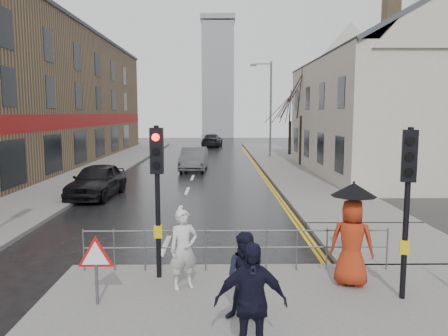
{
  "coord_description": "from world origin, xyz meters",
  "views": [
    {
      "loc": [
        1.54,
        -9.26,
        3.79
      ],
      "look_at": [
        1.72,
        4.61,
        2.06
      ],
      "focal_mm": 35.0,
      "sensor_mm": 36.0,
      "label": 1
    }
  ],
  "objects_px": {
    "pedestrian_d": "(251,303)",
    "pedestrian_a": "(184,249)",
    "car_mid": "(194,159)",
    "pedestrian_b": "(247,277)",
    "pedestrian_with_umbrella": "(352,232)",
    "car_parked": "(97,181)"
  },
  "relations": [
    {
      "from": "pedestrian_d",
      "to": "pedestrian_a",
      "type": "bearing_deg",
      "value": 112.14
    },
    {
      "from": "pedestrian_a",
      "to": "car_mid",
      "type": "xyz_separation_m",
      "value": [
        -0.91,
        20.45,
        -0.21
      ]
    },
    {
      "from": "pedestrian_d",
      "to": "car_mid",
      "type": "relative_size",
      "value": 0.39
    },
    {
      "from": "pedestrian_a",
      "to": "pedestrian_b",
      "type": "xyz_separation_m",
      "value": [
        1.23,
        -1.49,
        -0.04
      ]
    },
    {
      "from": "pedestrian_b",
      "to": "pedestrian_with_umbrella",
      "type": "distance_m",
      "value": 2.86
    },
    {
      "from": "car_parked",
      "to": "car_mid",
      "type": "distance_m",
      "value": 10.32
    },
    {
      "from": "pedestrian_d",
      "to": "car_parked",
      "type": "height_order",
      "value": "pedestrian_d"
    },
    {
      "from": "car_parked",
      "to": "pedestrian_a",
      "type": "bearing_deg",
      "value": -61.91
    },
    {
      "from": "pedestrian_d",
      "to": "car_mid",
      "type": "xyz_separation_m",
      "value": [
        -2.1,
        23.25,
        -0.29
      ]
    },
    {
      "from": "pedestrian_with_umbrella",
      "to": "pedestrian_d",
      "type": "bearing_deg",
      "value": -129.1
    },
    {
      "from": "pedestrian_with_umbrella",
      "to": "pedestrian_d",
      "type": "height_order",
      "value": "pedestrian_with_umbrella"
    },
    {
      "from": "pedestrian_a",
      "to": "pedestrian_d",
      "type": "bearing_deg",
      "value": -90.71
    },
    {
      "from": "car_parked",
      "to": "car_mid",
      "type": "relative_size",
      "value": 0.96
    },
    {
      "from": "pedestrian_b",
      "to": "car_parked",
      "type": "xyz_separation_m",
      "value": [
        -6.04,
        12.38,
        -0.18
      ]
    },
    {
      "from": "pedestrian_b",
      "to": "pedestrian_d",
      "type": "relative_size",
      "value": 0.88
    },
    {
      "from": "pedestrian_a",
      "to": "pedestrian_d",
      "type": "height_order",
      "value": "pedestrian_d"
    },
    {
      "from": "pedestrian_d",
      "to": "car_mid",
      "type": "bearing_deg",
      "value": 94.22
    },
    {
      "from": "pedestrian_with_umbrella",
      "to": "car_parked",
      "type": "xyz_separation_m",
      "value": [
        -8.37,
        10.78,
        -0.55
      ]
    },
    {
      "from": "car_parked",
      "to": "pedestrian_b",
      "type": "bearing_deg",
      "value": -59.74
    },
    {
      "from": "pedestrian_d",
      "to": "car_parked",
      "type": "xyz_separation_m",
      "value": [
        -6.0,
        13.7,
        -0.29
      ]
    },
    {
      "from": "pedestrian_b",
      "to": "car_parked",
      "type": "relative_size",
      "value": 0.36
    },
    {
      "from": "pedestrian_d",
      "to": "car_parked",
      "type": "distance_m",
      "value": 14.96
    }
  ]
}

